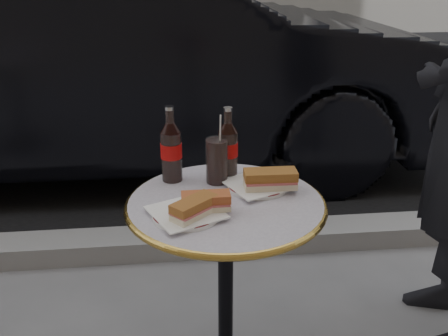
{
  "coord_description": "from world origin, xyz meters",
  "views": [
    {
      "loc": [
        -0.15,
        -1.37,
        1.42
      ],
      "look_at": [
        0.0,
        0.05,
        0.82
      ],
      "focal_mm": 40.0,
      "sensor_mm": 36.0,
      "label": 1
    }
  ],
  "objects": [
    {
      "name": "plate_right",
      "position": [
        0.11,
        0.08,
        0.74
      ],
      "size": [
        0.24,
        0.24,
        0.01
      ],
      "primitive_type": "cylinder",
      "rotation": [
        0.0,
        0.0,
        0.23
      ],
      "color": "silver",
      "rests_on": "bistro_table"
    },
    {
      "name": "bistro_table",
      "position": [
        0.0,
        0.0,
        0.37
      ],
      "size": [
        0.62,
        0.62,
        0.73
      ],
      "primitive_type": null,
      "color": "#BAB2C4",
      "rests_on": "ground"
    },
    {
      "name": "curb",
      "position": [
        0.0,
        0.9,
        0.05
      ],
      "size": [
        40.0,
        0.2,
        0.12
      ],
      "primitive_type": "cube",
      "color": "gray",
      "rests_on": "ground"
    },
    {
      "name": "asphalt_road",
      "position": [
        0.0,
        5.0,
        0.0
      ],
      "size": [
        40.0,
        8.0,
        0.0
      ],
      "primitive_type": "cube",
      "color": "black",
      "rests_on": "ground"
    },
    {
      "name": "sandwich_left_a",
      "position": [
        -0.1,
        -0.12,
        0.77
      ],
      "size": [
        0.15,
        0.14,
        0.05
      ],
      "primitive_type": "cube",
      "rotation": [
        0.0,
        0.0,
        0.74
      ],
      "color": "#945725",
      "rests_on": "plate_left"
    },
    {
      "name": "parked_car",
      "position": [
        -0.48,
        2.19,
        0.77
      ],
      "size": [
        1.64,
        4.7,
        1.54
      ],
      "primitive_type": "imported",
      "rotation": [
        0.0,
        0.0,
        1.57
      ],
      "color": "black",
      "rests_on": "ground"
    },
    {
      "name": "plate_left",
      "position": [
        -0.13,
        -0.09,
        0.74
      ],
      "size": [
        0.24,
        0.24,
        0.01
      ],
      "primitive_type": "cylinder",
      "rotation": [
        0.0,
        0.0,
        0.26
      ],
      "color": "white",
      "rests_on": "bistro_table"
    },
    {
      "name": "cola_bottle_left",
      "position": [
        -0.16,
        0.17,
        0.86
      ],
      "size": [
        0.08,
        0.08,
        0.26
      ],
      "primitive_type": null,
      "rotation": [
        0.0,
        0.0,
        -0.11
      ],
      "color": "black",
      "rests_on": "bistro_table"
    },
    {
      "name": "cola_glass",
      "position": [
        -0.01,
        0.14,
        0.81
      ],
      "size": [
        0.09,
        0.09,
        0.15
      ],
      "primitive_type": "cylinder",
      "rotation": [
        0.0,
        0.0,
        -0.31
      ],
      "color": "black",
      "rests_on": "bistro_table"
    },
    {
      "name": "sandwich_right",
      "position": [
        0.15,
        0.05,
        0.77
      ],
      "size": [
        0.17,
        0.08,
        0.06
      ],
      "primitive_type": "cube",
      "rotation": [
        0.0,
        0.0,
        -0.02
      ],
      "color": "#935A25",
      "rests_on": "plate_right"
    },
    {
      "name": "cola_bottle_right",
      "position": [
        0.03,
        0.18,
        0.86
      ],
      "size": [
        0.08,
        0.08,
        0.25
      ],
      "primitive_type": null,
      "rotation": [
        0.0,
        0.0,
        -0.23
      ],
      "color": "black",
      "rests_on": "bistro_table"
    },
    {
      "name": "sandwich_left_b",
      "position": [
        -0.07,
        -0.08,
        0.77
      ],
      "size": [
        0.14,
        0.07,
        0.05
      ],
      "primitive_type": "cube",
      "rotation": [
        0.0,
        0.0,
        0.0
      ],
      "color": "#A9512A",
      "rests_on": "plate_left"
    }
  ]
}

